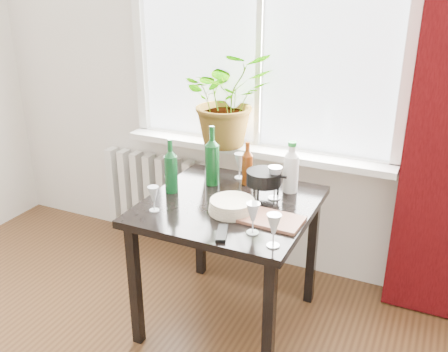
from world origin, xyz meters
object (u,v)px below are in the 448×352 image
at_px(potted_plant, 227,99).
at_px(wineglass_back_center, 275,182).
at_px(cleaning_bottle, 291,167).
at_px(wine_bottle_right, 212,155).
at_px(bottle_amber, 247,163).
at_px(plate_stack, 232,206).
at_px(wineglass_front_left, 154,199).
at_px(fondue_pot, 264,184).
at_px(table, 229,218).
at_px(wine_bottle_left, 171,166).
at_px(wineglass_front_right, 253,218).
at_px(tv_remote, 222,233).
at_px(wineglass_back_left, 240,166).
at_px(wineglass_far_right, 274,230).
at_px(radiator, 157,192).
at_px(cutting_board, 272,220).

relative_size(potted_plant, wineglass_back_center, 3.18).
relative_size(potted_plant, cleaning_bottle, 2.04).
distance_m(wine_bottle_right, bottle_amber, 0.20).
xyz_separation_m(potted_plant, plate_stack, (0.32, -0.65, -0.36)).
bearing_deg(wineglass_back_center, wineglass_front_left, -141.52).
bearing_deg(bottle_amber, fondue_pot, -39.78).
relative_size(table, wineglass_back_center, 4.65).
xyz_separation_m(wine_bottle_left, wineglass_back_center, (0.53, 0.15, -0.06)).
bearing_deg(fondue_pot, plate_stack, -103.81).
bearing_deg(table, wineglass_front_left, -140.56).
height_order(wine_bottle_right, wineglass_front_left, wine_bottle_right).
height_order(wine_bottle_right, wineglass_front_right, wine_bottle_right).
relative_size(plate_stack, fondue_pot, 1.12).
height_order(wineglass_front_left, tv_remote, wineglass_front_left).
bearing_deg(tv_remote, plate_stack, 83.16).
relative_size(bottle_amber, tv_remote, 1.64).
distance_m(wine_bottle_left, wineglass_back_left, 0.42).
bearing_deg(bottle_amber, wineglass_far_right, -58.24).
xyz_separation_m(wineglass_far_right, plate_stack, (-0.30, 0.23, -0.05)).
bearing_deg(radiator, fondue_pot, -26.15).
bearing_deg(wine_bottle_right, plate_stack, -48.55).
xyz_separation_m(potted_plant, wineglass_back_center, (0.46, -0.41, -0.30)).
relative_size(table, cleaning_bottle, 2.99).
bearing_deg(wineglass_back_center, wine_bottle_right, 174.21).
distance_m(wine_bottle_left, wineglass_far_right, 0.77).
bearing_deg(table, wineglass_far_right, -42.35).
height_order(cleaning_bottle, tv_remote, cleaning_bottle).
xyz_separation_m(cleaning_bottle, wineglass_front_left, (-0.54, -0.51, -0.08)).
xyz_separation_m(fondue_pot, cutting_board, (0.14, -0.25, -0.06)).
xyz_separation_m(wine_bottle_left, cleaning_bottle, (0.58, 0.27, -0.01)).
height_order(wineglass_front_right, wineglass_back_center, wineglass_back_center).
bearing_deg(radiator, bottle_amber, -23.42).
bearing_deg(wineglass_back_left, wineglass_back_center, -32.92).
distance_m(wineglass_front_right, tv_remote, 0.16).
xyz_separation_m(wine_bottle_right, tv_remote, (0.30, -0.51, -0.16)).
bearing_deg(wineglass_front_left, fondue_pot, 42.43).
height_order(wineglass_back_left, plate_stack, wineglass_back_left).
distance_m(wineglass_front_right, plate_stack, 0.24).
height_order(cleaning_bottle, cutting_board, cleaning_bottle).
xyz_separation_m(wine_bottle_left, fondue_pot, (0.47, 0.15, -0.08)).
relative_size(wine_bottle_right, cleaning_bottle, 1.20).
relative_size(radiator, cutting_board, 2.73).
distance_m(wine_bottle_right, cleaning_bottle, 0.44).
height_order(wineglass_far_right, plate_stack, wineglass_far_right).
xyz_separation_m(wineglass_front_left, fondue_pot, (0.43, 0.39, 0.00)).
xyz_separation_m(potted_plant, wineglass_back_left, (0.18, -0.24, -0.32)).
height_order(fondue_pot, cutting_board, fondue_pot).
bearing_deg(potted_plant, wineglass_back_left, -52.00).
distance_m(bottle_amber, cleaning_bottle, 0.25).
xyz_separation_m(wineglass_front_right, fondue_pot, (-0.10, 0.40, -0.01)).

